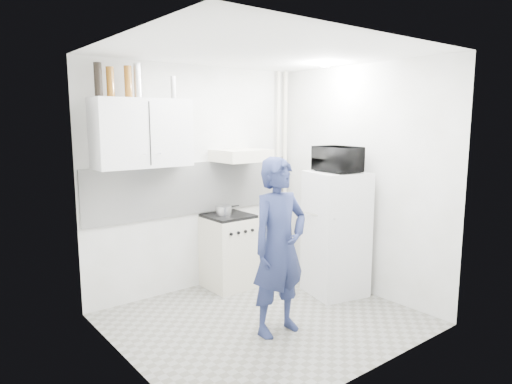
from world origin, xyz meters
TOP-DOWN VIEW (x-y plane):
  - floor at (0.00, 0.00)m, footprint 2.80×2.80m
  - ceiling at (0.00, 0.00)m, footprint 2.80×2.80m
  - wall_back at (0.00, 1.25)m, footprint 2.80×0.00m
  - wall_left at (-1.40, 0.00)m, footprint 0.00×2.60m
  - wall_right at (1.40, 0.00)m, footprint 0.00×2.60m
  - person at (-0.06, -0.27)m, footprint 0.61×0.40m
  - stove at (0.26, 1.00)m, footprint 0.53×0.53m
  - fridge at (1.10, 0.07)m, footprint 0.71×0.71m
  - stove_top at (0.26, 1.00)m, footprint 0.51×0.51m
  - saucepan at (0.22, 1.04)m, footprint 0.19×0.19m
  - microwave at (1.10, 0.07)m, footprint 0.55×0.41m
  - bottle_a at (-1.18, 1.07)m, footprint 0.07×0.07m
  - bottle_b at (-1.06, 1.07)m, footprint 0.08×0.08m
  - bottle_c at (-0.88, 1.07)m, footprint 0.08×0.08m
  - bottle_d at (-0.78, 1.07)m, footprint 0.08×0.08m
  - bottle_e at (-0.38, 1.07)m, footprint 0.06×0.06m
  - upper_cabinet at (-0.75, 1.07)m, footprint 1.00×0.35m
  - range_hood at (0.45, 1.00)m, footprint 0.60×0.50m
  - backsplash at (0.00, 1.24)m, footprint 2.74×0.03m
  - pipe_a at (1.30, 1.17)m, footprint 0.05×0.05m
  - pipe_b at (1.18, 1.17)m, footprint 0.04×0.04m
  - ceiling_spot_fixture at (1.00, 0.20)m, footprint 0.10×0.10m

SIDE VIEW (x-z plane):
  - floor at x=0.00m, z-range 0.00..0.00m
  - stove at x=0.26m, z-range 0.00..0.85m
  - fridge at x=1.10m, z-range 0.00..1.41m
  - person at x=-0.06m, z-range 0.00..1.66m
  - stove_top at x=0.26m, z-range 0.85..0.88m
  - saucepan at x=0.22m, z-range 0.88..0.98m
  - backsplash at x=0.00m, z-range 0.90..1.50m
  - wall_left at x=-1.40m, z-range 0.00..2.60m
  - wall_right at x=1.40m, z-range 0.00..2.60m
  - pipe_a at x=1.30m, z-range 0.00..2.60m
  - pipe_b at x=1.18m, z-range 0.00..2.60m
  - wall_back at x=0.00m, z-range -0.10..2.70m
  - microwave at x=1.10m, z-range 1.41..1.69m
  - range_hood at x=0.45m, z-range 1.50..1.64m
  - upper_cabinet at x=-0.75m, z-range 1.50..2.20m
  - bottle_e at x=-0.38m, z-range 2.20..2.44m
  - bottle_b at x=-1.06m, z-range 2.20..2.49m
  - bottle_c at x=-0.88m, z-range 2.20..2.51m
  - bottle_a at x=-1.18m, z-range 2.20..2.52m
  - bottle_d at x=-0.78m, z-range 2.20..2.54m
  - ceiling_spot_fixture at x=1.00m, z-range 2.56..2.58m
  - ceiling at x=0.00m, z-range 2.60..2.60m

